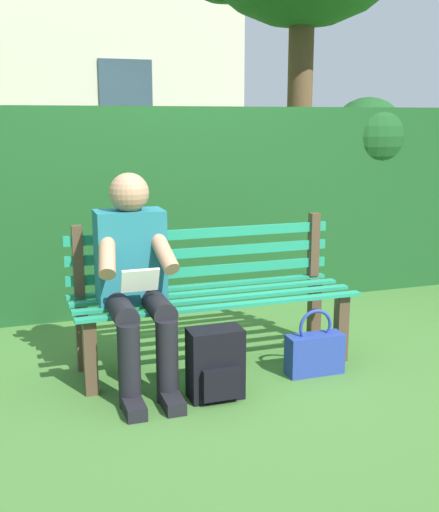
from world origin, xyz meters
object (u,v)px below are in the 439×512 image
backpack (216,364)px  handbag (315,352)px  person_seated (135,275)px  park_bench (210,291)px

backpack → handbag: handbag is taller
person_seated → backpack: size_ratio=3.07×
park_bench → backpack: 0.59m
backpack → park_bench: bearing=-104.8°
park_bench → handbag: (-0.51, 0.39, -0.31)m
park_bench → backpack: (0.14, 0.52, -0.25)m
handbag → backpack: bearing=10.7°
person_seated → backpack: person_seated is taller
park_bench → backpack: park_bench is taller
park_bench → person_seated: 0.55m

